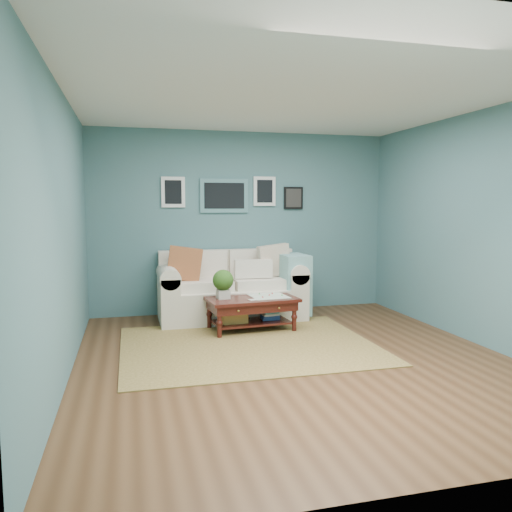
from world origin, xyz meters
name	(u,v)px	position (x,y,z in m)	size (l,w,h in m)	color
room_shell	(294,230)	(0.00, 0.06, 1.36)	(5.00, 5.02, 2.70)	brown
area_rug	(248,345)	(-0.37, 0.61, 0.01)	(2.86, 2.29, 0.01)	brown
loveseat	(237,288)	(-0.19, 2.03, 0.44)	(2.08, 0.94, 1.07)	#F2E2CD
coffee_table	(247,303)	(-0.22, 1.30, 0.35)	(1.19, 0.76, 0.80)	black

